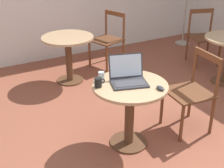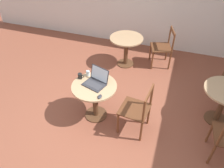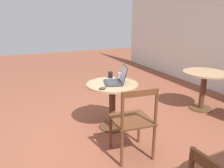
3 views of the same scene
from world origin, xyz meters
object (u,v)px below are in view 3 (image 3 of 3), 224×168
object	(u,v)px
cafe_table_far	(204,82)
laptop	(116,80)
cafe_table_near	(112,95)
chair_near_right	(133,121)
mouse	(102,88)
drinking_glass	(120,76)
mug	(110,75)

from	to	relation	value
cafe_table_far	laptop	world-z (taller)	laptop
cafe_table_near	laptop	xyz separation A→B (m)	(0.01, 0.06, 0.23)
chair_near_right	mouse	world-z (taller)	chair_near_right
cafe_table_far	drinking_glass	world-z (taller)	drinking_glass
cafe_table_near	laptop	bearing A→B (deg)	79.72
cafe_table_far	drinking_glass	distance (m)	1.60
cafe_table_near	mouse	xyz separation A→B (m)	(0.19, -0.24, 0.19)
cafe_table_near	mug	world-z (taller)	mug
cafe_table_near	mug	bearing A→B (deg)	160.34
chair_near_right	laptop	size ratio (longest dim) A/B	2.11
chair_near_right	drinking_glass	xyz separation A→B (m)	(-0.97, 0.30, 0.29)
chair_near_right	mug	bearing A→B (deg)	170.04
mouse	mug	world-z (taller)	mug
laptop	mouse	distance (m)	0.35
chair_near_right	mouse	bearing A→B (deg)	-164.85
cafe_table_far	mouse	bearing A→B (deg)	-86.13
mug	drinking_glass	xyz separation A→B (m)	(0.09, 0.12, -0.00)
chair_near_right	drinking_glass	distance (m)	1.06
cafe_table_far	mug	world-z (taller)	mug
mouse	mug	size ratio (longest dim) A/B	0.90
cafe_table_near	mug	xyz separation A→B (m)	(-0.30, 0.11, 0.23)
mug	drinking_glass	size ratio (longest dim) A/B	1.22
mouse	drinking_glass	bearing A→B (deg)	130.75
cafe_table_far	drinking_glass	xyz separation A→B (m)	(-0.26, -1.56, 0.22)
cafe_table_far	chair_near_right	world-z (taller)	chair_near_right
cafe_table_near	chair_near_right	xyz separation A→B (m)	(0.77, -0.08, -0.06)
chair_near_right	laptop	distance (m)	0.82
cafe_table_near	chair_near_right	distance (m)	0.77
cafe_table_near	laptop	distance (m)	0.24
laptop	drinking_glass	xyz separation A→B (m)	(-0.22, 0.16, -0.01)
drinking_glass	chair_near_right	bearing A→B (deg)	-17.40
mouse	mug	bearing A→B (deg)	145.03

